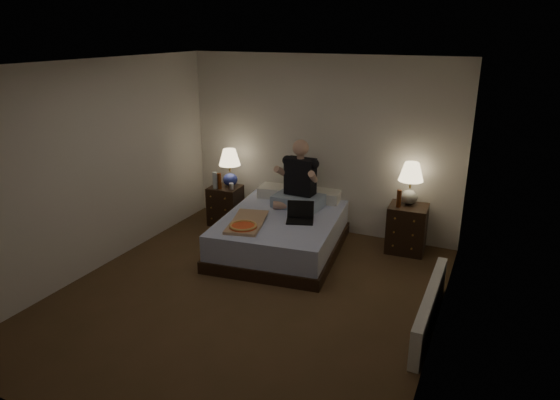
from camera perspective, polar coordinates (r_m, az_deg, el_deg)
The scene contains 19 objects.
floor at distance 5.66m, azimuth -3.90°, elevation -10.91°, with size 4.00×4.50×0.00m, color brown.
ceiling at distance 4.91m, azimuth -4.57°, elevation 15.26°, with size 4.00×4.50×0.00m, color white.
wall_back at distance 7.13m, azimuth 4.59°, elevation 6.26°, with size 4.00×2.50×0.00m, color silver.
wall_front at distance 3.51m, azimuth -22.43°, elevation -9.10°, with size 4.00×2.50×0.00m, color silver.
wall_left at distance 6.33m, azimuth -20.31°, elevation 3.49°, with size 4.50×2.50×0.00m, color silver.
wall_right at distance 4.57m, azimuth 18.33°, elevation -2.03°, with size 4.50×2.50×0.00m, color silver.
bed at distance 6.66m, azimuth 0.23°, elevation -3.74°, with size 1.45×1.93×0.48m, color #5E6FBD.
nightstand_left at distance 7.56m, azimuth -6.24°, elevation -0.60°, with size 0.45×0.40×0.58m, color black.
nightstand_right at distance 6.80m, azimuth 14.29°, elevation -3.18°, with size 0.49×0.44×0.63m, color black.
lamp_left at distance 7.45m, azimuth -5.75°, elevation 3.70°, with size 0.32×0.32×0.56m, color navy, non-canonical shape.
lamp_right at distance 6.68m, azimuth 14.67°, elevation 1.83°, with size 0.32×0.32×0.56m, color gray, non-canonical shape.
water_bottle at distance 7.38m, azimuth -7.44°, elevation 2.25°, with size 0.07×0.07×0.25m, color silver.
soda_can at distance 7.32m, azimuth -5.58°, elevation 1.55°, with size 0.07×0.07×0.10m, color #B5B6B1.
beer_bottle_left at distance 7.37m, azimuth -6.93°, elevation 2.17°, with size 0.06×0.06×0.23m, color #59270C.
beer_bottle_right at distance 6.58m, azimuth 13.44°, elevation 0.17°, with size 0.06×0.06×0.23m, color #4F220B.
person at distance 6.77m, azimuth 2.16°, elevation 2.98°, with size 0.66×0.52×0.93m, color black, non-canonical shape.
laptop at distance 6.32m, azimuth 2.30°, elevation -1.49°, with size 0.34×0.28×0.24m, color black, non-canonical shape.
pizza_box at distance 6.12m, azimuth -4.24°, elevation -3.07°, with size 0.40×0.76×0.08m, color tan, non-canonical shape.
radiator at distance 5.26m, azimuth 16.73°, elevation -11.73°, with size 0.10×1.60×0.40m, color white.
Camera 1 is at (2.39, -4.28, 2.82)m, focal length 32.00 mm.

